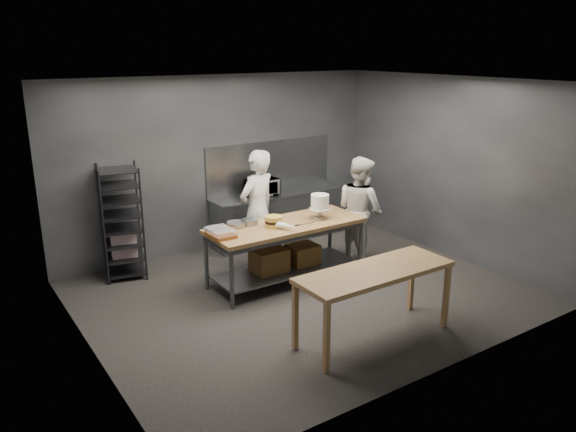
# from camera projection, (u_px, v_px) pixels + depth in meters

# --- Properties ---
(ground) EXTENTS (6.00, 6.00, 0.00)m
(ground) POSITION_uv_depth(u_px,v_px,m) (303.00, 293.00, 8.16)
(ground) COLOR black
(ground) RESTS_ON ground
(back_wall) EXTENTS (6.00, 0.04, 3.00)m
(back_wall) POSITION_uv_depth(u_px,v_px,m) (221.00, 163.00, 9.72)
(back_wall) COLOR #4C4F54
(back_wall) RESTS_ON ground
(work_table) EXTENTS (2.40, 0.90, 0.92)m
(work_table) POSITION_uv_depth(u_px,v_px,m) (285.00, 245.00, 8.43)
(work_table) COLOR olive
(work_table) RESTS_ON ground
(near_counter) EXTENTS (2.00, 0.70, 0.90)m
(near_counter) POSITION_uv_depth(u_px,v_px,m) (375.00, 276.00, 6.69)
(near_counter) COLOR olive
(near_counter) RESTS_ON ground
(back_counter) EXTENTS (2.60, 0.60, 0.90)m
(back_counter) POSITION_uv_depth(u_px,v_px,m) (279.00, 216.00, 10.30)
(back_counter) COLOR slate
(back_counter) RESTS_ON ground
(splashback_panel) EXTENTS (2.60, 0.02, 0.90)m
(splashback_panel) POSITION_uv_depth(u_px,v_px,m) (270.00, 165.00, 10.28)
(splashback_panel) COLOR slate
(splashback_panel) RESTS_ON back_counter
(speed_rack) EXTENTS (0.73, 0.77, 1.75)m
(speed_rack) POSITION_uv_depth(u_px,v_px,m) (122.00, 223.00, 8.56)
(speed_rack) COLOR black
(speed_rack) RESTS_ON ground
(chef_behind) EXTENTS (0.81, 0.65, 1.94)m
(chef_behind) POSITION_uv_depth(u_px,v_px,m) (257.00, 211.00, 8.80)
(chef_behind) COLOR silver
(chef_behind) RESTS_ON ground
(chef_right) EXTENTS (0.67, 0.86, 1.77)m
(chef_right) POSITION_uv_depth(u_px,v_px,m) (360.00, 210.00, 9.15)
(chef_right) COLOR silver
(chef_right) RESTS_ON ground
(microwave) EXTENTS (0.54, 0.37, 0.30)m
(microwave) POSITION_uv_depth(u_px,v_px,m) (262.00, 187.00, 9.93)
(microwave) COLOR black
(microwave) RESTS_ON back_counter
(frosted_cake_stand) EXTENTS (0.34, 0.34, 0.38)m
(frosted_cake_stand) POSITION_uv_depth(u_px,v_px,m) (320.00, 203.00, 8.51)
(frosted_cake_stand) COLOR #B8AD93
(frosted_cake_stand) RESTS_ON work_table
(layer_cake) EXTENTS (0.25, 0.25, 0.16)m
(layer_cake) POSITION_uv_depth(u_px,v_px,m) (274.00, 221.00, 8.16)
(layer_cake) COLOR gold
(layer_cake) RESTS_ON work_table
(cake_pans) EXTENTS (0.86, 0.32, 0.07)m
(cake_pans) POSITION_uv_depth(u_px,v_px,m) (233.00, 225.00, 8.11)
(cake_pans) COLOR gray
(cake_pans) RESTS_ON work_table
(piping_bag) EXTENTS (0.27, 0.40, 0.12)m
(piping_bag) POSITION_uv_depth(u_px,v_px,m) (286.00, 226.00, 8.02)
(piping_bag) COLOR white
(piping_bag) RESTS_ON work_table
(offset_spatula) EXTENTS (0.36, 0.02, 0.02)m
(offset_spatula) POSITION_uv_depth(u_px,v_px,m) (302.00, 224.00, 8.27)
(offset_spatula) COLOR slate
(offset_spatula) RESTS_ON work_table
(pastry_clamshells) EXTENTS (0.32, 0.43, 0.11)m
(pastry_clamshells) POSITION_uv_depth(u_px,v_px,m) (221.00, 233.00, 7.75)
(pastry_clamshells) COLOR #96521E
(pastry_clamshells) RESTS_ON work_table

